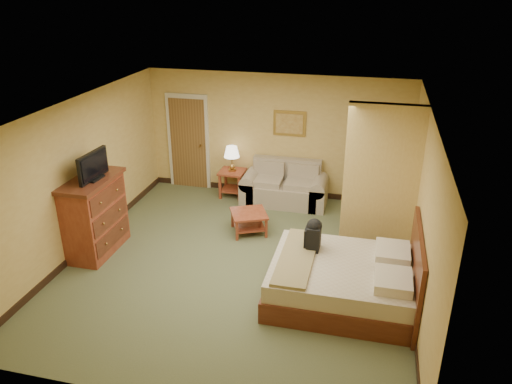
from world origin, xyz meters
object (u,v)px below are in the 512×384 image
(loveseat, at_px, (284,190))
(dresser, at_px, (95,215))
(coffee_table, at_px, (249,218))
(bed, at_px, (349,280))

(loveseat, height_order, dresser, dresser)
(dresser, bearing_deg, coffee_table, 28.28)
(loveseat, bearing_deg, dresser, -135.35)
(coffee_table, bearing_deg, dresser, -151.72)
(coffee_table, xyz_separation_m, bed, (1.93, -1.68, 0.04))
(loveseat, height_order, coffee_table, loveseat)
(loveseat, xyz_separation_m, dresser, (-2.75, -2.72, 0.39))
(coffee_table, height_order, dresser, dresser)
(coffee_table, height_order, bed, bed)
(bed, bearing_deg, dresser, 174.51)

